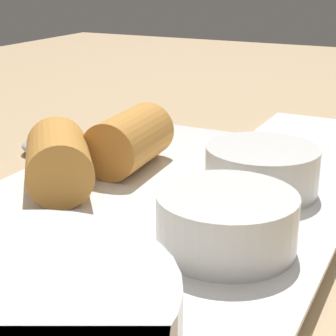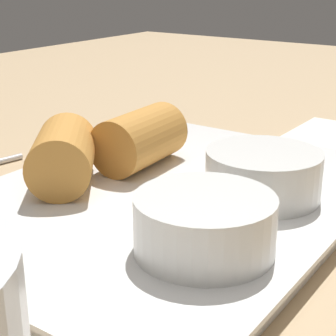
# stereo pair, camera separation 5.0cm
# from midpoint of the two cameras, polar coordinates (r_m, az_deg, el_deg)

# --- Properties ---
(table_surface) EXTENTS (1.80, 1.40, 0.02)m
(table_surface) POSITION_cam_midpoint_polar(r_m,az_deg,el_deg) (0.36, -2.17, -7.32)
(table_surface) COLOR tan
(table_surface) RESTS_ON ground
(serving_plate) EXTENTS (0.31, 0.23, 0.01)m
(serving_plate) POSITION_cam_midpoint_polar(r_m,az_deg,el_deg) (0.37, -3.84, -3.58)
(serving_plate) COLOR white
(serving_plate) RESTS_ON table_surface
(roll_front_left) EXTENTS (0.08, 0.05, 0.04)m
(roll_front_left) POSITION_cam_midpoint_polar(r_m,az_deg,el_deg) (0.42, -7.12, 2.91)
(roll_front_left) COLOR #C68438
(roll_front_left) RESTS_ON serving_plate
(roll_front_right) EXTENTS (0.08, 0.08, 0.04)m
(roll_front_right) POSITION_cam_midpoint_polar(r_m,az_deg,el_deg) (0.38, -14.83, 0.87)
(roll_front_right) COLOR #C68438
(roll_front_right) RESTS_ON serving_plate
(dipping_bowl_near) EXTENTS (0.07, 0.07, 0.03)m
(dipping_bowl_near) POSITION_cam_midpoint_polar(r_m,az_deg,el_deg) (0.37, 5.70, -0.04)
(dipping_bowl_near) COLOR silver
(dipping_bowl_near) RESTS_ON serving_plate
(dipping_bowl_far) EXTENTS (0.07, 0.07, 0.03)m
(dipping_bowl_far) POSITION_cam_midpoint_polar(r_m,az_deg,el_deg) (0.29, 1.10, -5.33)
(dipping_bowl_far) COLOR silver
(dipping_bowl_far) RESTS_ON serving_plate
(spoon) EXTENTS (0.18, 0.05, 0.01)m
(spoon) POSITION_cam_midpoint_polar(r_m,az_deg,el_deg) (0.51, -16.55, 1.84)
(spoon) COLOR silver
(spoon) RESTS_ON table_surface
(napkin) EXTENTS (0.10, 0.09, 0.01)m
(napkin) POSITION_cam_midpoint_polar(r_m,az_deg,el_deg) (0.56, 11.34, 3.60)
(napkin) COLOR silver
(napkin) RESTS_ON table_surface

